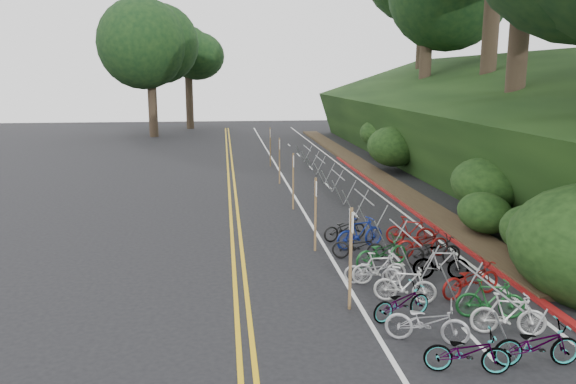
# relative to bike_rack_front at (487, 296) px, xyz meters

# --- Properties ---
(ground) EXTENTS (120.00, 120.00, 0.00)m
(ground) POSITION_rel_bike_rack_front_xyz_m (-3.48, 1.49, -0.89)
(ground) COLOR black
(ground) RESTS_ON ground
(road_markings) EXTENTS (7.47, 80.00, 0.01)m
(road_markings) POSITION_rel_bike_rack_front_xyz_m (-2.85, 11.59, -0.88)
(road_markings) COLOR gold
(road_markings) RESTS_ON ground
(red_curb) EXTENTS (0.25, 28.00, 0.10)m
(red_curb) POSITION_rel_bike_rack_front_xyz_m (2.22, 13.49, -0.84)
(red_curb) COLOR maroon
(red_curb) RESTS_ON ground
(embankment) EXTENTS (14.30, 48.14, 9.11)m
(embankment) POSITION_rel_bike_rack_front_xyz_m (9.48, 20.53, 1.68)
(embankment) COLOR black
(embankment) RESTS_ON ground
(bike_rack_front) EXTENTS (1.16, 3.10, 1.21)m
(bike_rack_front) POSITION_rel_bike_rack_front_xyz_m (0.00, 0.00, 0.00)
(bike_rack_front) COLOR gray
(bike_rack_front) RESTS_ON ground
(bike_racks_rest) EXTENTS (1.14, 23.00, 1.17)m
(bike_racks_rest) POSITION_rel_bike_rack_front_xyz_m (-0.48, 14.49, -0.03)
(bike_racks_rest) COLOR gray
(bike_racks_rest) RESTS_ON ground
(signpost_near) EXTENTS (0.08, 0.40, 2.64)m
(signpost_near) POSITION_rel_bike_rack_front_xyz_m (-2.79, 1.65, 0.62)
(signpost_near) COLOR brown
(signpost_near) RESTS_ON ground
(signposts_rest) EXTENTS (0.08, 18.40, 2.50)m
(signposts_rest) POSITION_rel_bike_rack_front_xyz_m (-2.88, 15.49, 0.54)
(signposts_rest) COLOR brown
(signposts_rest) RESTS_ON ground
(bike_front) EXTENTS (1.06, 1.69, 0.84)m
(bike_front) POSITION_rel_bike_rack_front_xyz_m (-1.79, 3.20, -0.47)
(bike_front) COLOR #9E9EA3
(bike_front) RESTS_ON ground
(bike_valet) EXTENTS (3.41, 11.03, 1.10)m
(bike_valet) POSITION_rel_bike_rack_front_xyz_m (-0.51, 2.97, -0.40)
(bike_valet) COLOR slate
(bike_valet) RESTS_ON ground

